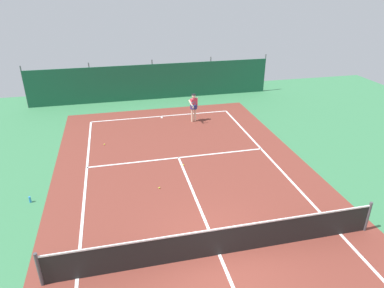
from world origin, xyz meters
The scene contains 9 objects.
ground_plane centered at (0.00, 0.00, 0.00)m, with size 36.00×36.00×0.00m, color #387A4C.
court_surface centered at (0.00, 0.00, 0.00)m, with size 11.02×26.60×0.01m.
tennis_net centered at (0.00, 0.00, 0.51)m, with size 10.12×0.10×1.10m.
back_fence centered at (0.00, 15.86, 0.67)m, with size 16.30×0.98×2.70m.
tennis_player centered at (1.73, 10.68, 0.96)m, with size 0.57×0.82×1.64m.
tennis_ball_near_player centered at (-1.24, 4.02, 0.03)m, with size 0.07×0.07×0.07m, color #CCDB33.
tennis_ball_midcourt centered at (0.06, 5.64, 0.03)m, with size 0.07×0.07×0.07m, color #CCDB33.
tennis_ball_by_sideline centered at (-3.36, 8.59, 0.03)m, with size 0.07×0.07×0.07m, color #CCDB33.
water_bottle centered at (-6.05, 4.18, 0.12)m, with size 0.08×0.08×0.24m, color #338CD8.
Camera 1 is at (-2.59, -7.55, 7.50)m, focal length 32.30 mm.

